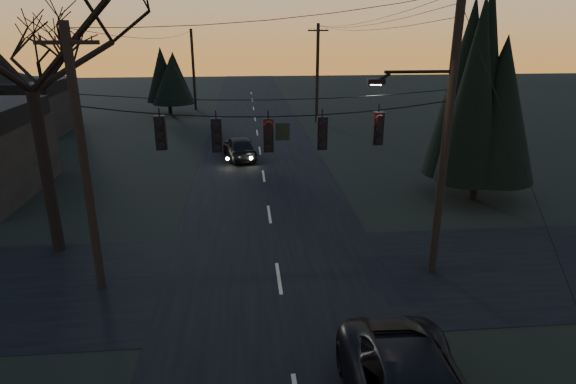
{
  "coord_description": "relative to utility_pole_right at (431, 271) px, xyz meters",
  "views": [
    {
      "loc": [
        -1.05,
        -4.81,
        8.38
      ],
      "look_at": [
        0.33,
        10.08,
        3.16
      ],
      "focal_mm": 30.0,
      "sensor_mm": 36.0,
      "label": 1
    }
  ],
  "objects": [
    {
      "name": "main_road",
      "position": [
        -5.5,
        10.0,
        0.01
      ],
      "size": [
        8.0,
        120.0,
        0.02
      ],
      "primitive_type": "cube",
      "color": "black",
      "rests_on": "ground"
    },
    {
      "name": "cross_road",
      "position": [
        -5.5,
        0.0,
        0.01
      ],
      "size": [
        60.0,
        7.0,
        0.02
      ],
      "primitive_type": "cube",
      "color": "black",
      "rests_on": "ground"
    },
    {
      "name": "utility_pole_right",
      "position": [
        0.0,
        0.0,
        0.0
      ],
      "size": [
        5.0,
        0.3,
        10.0
      ],
      "primitive_type": null,
      "color": "black",
      "rests_on": "ground"
    },
    {
      "name": "utility_pole_left",
      "position": [
        -11.5,
        0.0,
        0.0
      ],
      "size": [
        1.8,
        0.3,
        8.5
      ],
      "primitive_type": null,
      "color": "black",
      "rests_on": "ground"
    },
    {
      "name": "utility_pole_far_r",
      "position": [
        0.0,
        28.0,
        0.0
      ],
      "size": [
        1.8,
        0.3,
        8.5
      ],
      "primitive_type": null,
      "color": "black",
      "rests_on": "ground"
    },
    {
      "name": "utility_pole_far_l",
      "position": [
        -11.5,
        36.0,
        0.0
      ],
      "size": [
        0.3,
        0.3,
        8.0
      ],
      "primitive_type": null,
      "color": "black",
      "rests_on": "ground"
    },
    {
      "name": "span_signal_assembly",
      "position": [
        -5.74,
        0.0,
        5.18
      ],
      "size": [
        11.5,
        0.44,
        1.66
      ],
      "color": "black",
      "rests_on": "ground"
    },
    {
      "name": "bare_tree_left",
      "position": [
        -13.92,
        3.04,
        8.61
      ],
      "size": [
        9.73,
        9.73,
        12.32
      ],
      "color": "black",
      "rests_on": "ground"
    },
    {
      "name": "evergreen_right",
      "position": [
        4.91,
        7.17,
        5.03
      ],
      "size": [
        4.14,
        4.14,
        8.88
      ],
      "color": "black",
      "rests_on": "ground"
    },
    {
      "name": "bare_tree_dist",
      "position": [
        -19.85,
        19.15,
        6.04
      ],
      "size": [
        7.63,
        7.63,
        8.65
      ],
      "color": "black",
      "rests_on": "ground"
    },
    {
      "name": "evergreen_dist",
      "position": [
        -13.73,
        33.32,
        3.47
      ],
      "size": [
        4.05,
        4.05,
        5.75
      ],
      "color": "black",
      "rests_on": "ground"
    },
    {
      "name": "house_left_far",
      "position": [
        -25.5,
        26.0,
        2.6
      ],
      "size": [
        9.0,
        7.0,
        5.2
      ],
      "color": "black",
      "rests_on": "ground"
    },
    {
      "name": "sedan_oncoming_a",
      "position": [
        -6.89,
        16.14,
        0.75
      ],
      "size": [
        2.46,
        4.62,
        1.5
      ],
      "primitive_type": "imported",
      "rotation": [
        0.0,
        0.0,
        3.31
      ],
      "color": "black",
      "rests_on": "ground"
    }
  ]
}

